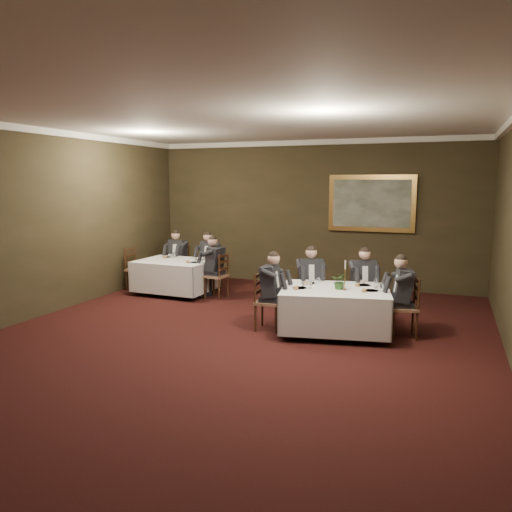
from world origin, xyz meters
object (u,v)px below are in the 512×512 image
Objects in this scene: painting at (371,203)px; chair_main_endleft at (268,313)px; diner_main_endright at (404,306)px; diner_sec_backleft at (178,264)px; diner_main_endleft at (269,301)px; diner_main_backright at (362,293)px; diner_main_backleft at (310,291)px; chair_main_backright at (362,305)px; chair_sec_endright at (217,285)px; diner_sec_backright at (210,267)px; diner_sec_endright at (216,275)px; chair_sec_backright at (211,276)px; chair_sec_backleft at (179,274)px; centerpiece at (340,280)px; chair_sec_endleft at (137,278)px; candlestick at (345,279)px; chair_main_endright at (404,320)px; table_main at (335,307)px; table_second at (175,274)px; chair_main_backleft at (310,303)px.

chair_main_endleft is at bearing -105.59° from painting.
diner_main_endright is 1.00× the size of diner_sec_backleft.
diner_main_backright is at bearing 127.67° from diner_main_endleft.
diner_main_backleft is 1.35× the size of chair_main_backright.
chair_main_endleft is at bearing 16.49° from diner_main_backright.
chair_main_backright is at bearing -96.43° from chair_sec_endright.
chair_main_endleft is 1.00× the size of chair_sec_endright.
diner_sec_backright and diner_sec_endright have the same top height.
painting is at bearing -144.34° from chair_sec_backright.
centerpiece reaches higher than chair_sec_backleft.
chair_sec_endleft is at bearing -35.56° from diner_main_backleft.
diner_main_backright is 2.67× the size of candlestick.
diner_main_endright is at bearing 112.39° from diner_main_backright.
chair_main_endright is at bearing -72.61° from painting.
chair_sec_backright is (-2.43, 2.70, 0.00)m from chair_main_endleft.
table_main is at bearing 87.77° from chair_main_endright.
diner_main_backright is 5.41m from chair_sec_endleft.
chair_sec_backleft is 1.00× the size of chair_sec_endright.
chair_main_endright is 1.99× the size of candlestick.
diner_sec_backleft is 5.19m from centerpiece.
chair_main_backright is 1.00× the size of chair_sec_backleft.
diner_main_endleft is 1.00× the size of diner_sec_backright.
diner_sec_endright is (-2.97, 1.61, 0.06)m from table_main.
table_main is at bearing 154.51° from diner_sec_backleft.
diner_main_endleft reaches higher than chair_main_backright.
chair_sec_backleft is (-4.72, 1.54, -0.23)m from diner_main_backright.
diner_sec_backright is (0.47, 0.83, 0.06)m from table_second.
chair_sec_endright is at bearing 57.55° from diner_main_endright.
diner_main_endright is at bearing -15.66° from table_second.
painting reaches higher than diner_main_backleft.
centerpiece is (0.73, -0.82, 0.40)m from diner_main_backleft.
diner_main_endright is (0.80, -0.77, 0.23)m from chair_main_backright.
diner_sec_endright reaches higher than chair_main_endright.
diner_main_backright reaches higher than chair_main_endright.
chair_main_endright is 0.51× the size of painting.
centerpiece is at bearing 161.53° from diner_sec_backright.
diner_main_backleft is 1.35× the size of chair_main_endright.
painting is at bearing -107.92° from diner_main_backright.
chair_main_endleft is (-0.46, -1.02, 0.00)m from chair_main_backleft.
diner_sec_backright reaches higher than chair_sec_backright.
table_main is 0.53m from candlestick.
chair_sec_endright is 0.23m from diner_sec_endright.
diner_main_endright reaches higher than table_main.
diner_main_backright is at bearing -83.94° from painting.
candlestick is at bearing 161.87° from diner_sec_backright.
chair_main_backright is 1.99× the size of candlestick.
chair_main_endright is at bearing 170.11° from chair_sec_backright.
diner_main_endleft reaches higher than chair_sec_endright.
diner_main_backleft is at bearing 152.91° from diner_main_endleft.
table_main is 1.49× the size of diner_main_backleft.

